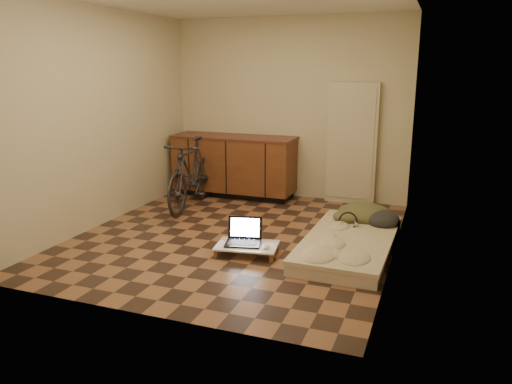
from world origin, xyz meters
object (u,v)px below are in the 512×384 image
(lap_desk, at_px, (247,246))
(laptop, at_px, (244,238))
(bicycle, at_px, (191,170))
(futon, at_px, (349,243))

(lap_desk, relative_size, laptop, 1.61)
(bicycle, height_order, laptop, bicycle)
(laptop, bearing_deg, bicycle, 120.97)
(futon, xyz_separation_m, laptop, (-1.04, -0.44, 0.08))
(futon, height_order, lap_desk, futon)
(lap_desk, height_order, laptop, laptop)
(lap_desk, bearing_deg, futon, 17.42)
(lap_desk, xyz_separation_m, laptop, (-0.06, 0.05, 0.06))
(bicycle, distance_m, lap_desk, 1.99)
(bicycle, bearing_deg, laptop, -51.89)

